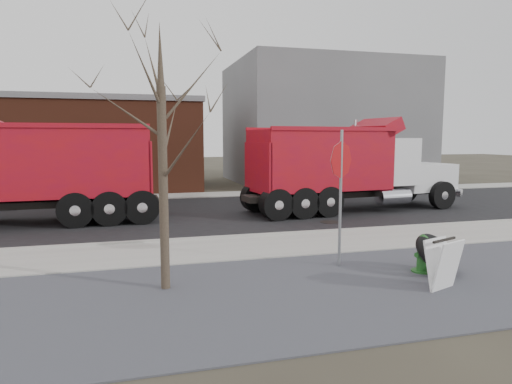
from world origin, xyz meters
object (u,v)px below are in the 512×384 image
object	(u,v)px
stop_sign	(341,176)
sandwich_board	(443,264)
dump_truck_red_a	(346,165)
fire_hydrant	(423,255)
truck_tire	(437,254)
dump_truck_red_b	(32,169)

from	to	relation	value
stop_sign	sandwich_board	distance (m)	2.91
dump_truck_red_a	stop_sign	bearing A→B (deg)	-123.25
fire_hydrant	truck_tire	world-z (taller)	truck_tire
fire_hydrant	sandwich_board	bearing A→B (deg)	-129.30
truck_tire	stop_sign	size ratio (longest dim) A/B	0.44
truck_tire	dump_truck_red_b	world-z (taller)	dump_truck_red_b
stop_sign	dump_truck_red_a	xyz separation A→B (m)	(3.86, 7.52, -0.23)
sandwich_board	dump_truck_red_b	distance (m)	13.51
stop_sign	dump_truck_red_a	distance (m)	8.45
truck_tire	stop_sign	world-z (taller)	stop_sign
truck_tire	fire_hydrant	bearing A→B (deg)	142.22
dump_truck_red_a	dump_truck_red_b	size ratio (longest dim) A/B	1.03
dump_truck_red_a	sandwich_board	bearing A→B (deg)	-111.31
truck_tire	sandwich_board	xyz separation A→B (m)	(-0.57, -0.95, 0.07)
truck_tire	dump_truck_red_a	world-z (taller)	dump_truck_red_a
fire_hydrant	dump_truck_red_a	distance (m)	8.90
stop_sign	dump_truck_red_b	xyz separation A→B (m)	(-7.99, 7.67, -0.19)
fire_hydrant	sandwich_board	xyz separation A→B (m)	(-0.34, -1.13, 0.14)
truck_tire	dump_truck_red_b	xyz separation A→B (m)	(-9.81, 8.81, 1.49)
stop_sign	dump_truck_red_b	distance (m)	11.08
truck_tire	sandwich_board	bearing A→B (deg)	-121.03
truck_tire	dump_truck_red_a	size ratio (longest dim) A/B	0.15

